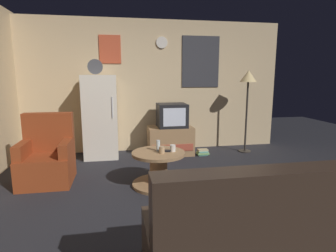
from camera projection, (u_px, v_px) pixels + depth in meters
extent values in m
plane|color=#232328|center=(179.00, 200.00, 3.36)|extent=(12.00, 12.00, 0.00)
cube|color=#D1B284|center=(153.00, 86.00, 5.51)|extent=(5.20, 0.10, 2.55)
cube|color=#333338|center=(201.00, 62.00, 5.53)|extent=(0.76, 0.02, 1.00)
cube|color=#C64C2D|center=(110.00, 49.00, 5.18)|extent=(0.40, 0.02, 0.52)
cylinder|color=silver|center=(162.00, 42.00, 5.33)|extent=(0.22, 0.03, 0.22)
cube|color=silver|center=(101.00, 117.00, 5.05)|extent=(0.60, 0.60, 1.50)
cylinder|color=silver|center=(112.00, 107.00, 4.75)|extent=(0.02, 0.02, 0.36)
cylinder|color=#4C4C51|center=(95.00, 67.00, 4.80)|extent=(0.26, 0.04, 0.26)
cube|color=#9E754C|center=(170.00, 140.00, 5.29)|extent=(0.84, 0.52, 0.53)
cube|color=#AD4733|center=(173.00, 148.00, 5.05)|extent=(0.76, 0.01, 0.13)
cube|color=black|center=(172.00, 115.00, 5.21)|extent=(0.54, 0.50, 0.44)
cube|color=silver|center=(175.00, 117.00, 4.97)|extent=(0.41, 0.01, 0.33)
cylinder|color=#332D28|center=(245.00, 151.00, 5.51)|extent=(0.24, 0.24, 0.02)
cylinder|color=#332D28|center=(246.00, 117.00, 5.38)|extent=(0.04, 0.04, 1.40)
cone|color=#F2D18C|center=(248.00, 76.00, 5.25)|extent=(0.32, 0.32, 0.22)
cylinder|color=#9E754C|center=(159.00, 184.00, 3.80)|extent=(0.72, 0.72, 0.04)
cylinder|color=#9E754C|center=(159.00, 169.00, 3.77)|extent=(0.24, 0.24, 0.43)
cylinder|color=#9E754C|center=(158.00, 153.00, 3.73)|extent=(0.72, 0.72, 0.04)
cylinder|color=silver|center=(158.00, 146.00, 3.77)|extent=(0.05, 0.05, 0.15)
cylinder|color=silver|center=(173.00, 148.00, 3.75)|extent=(0.08, 0.08, 0.09)
cylinder|color=tan|center=(162.00, 150.00, 3.66)|extent=(0.08, 0.08, 0.09)
cube|color=black|center=(165.00, 151.00, 3.73)|extent=(0.15, 0.06, 0.02)
cube|color=maroon|center=(47.00, 169.00, 3.86)|extent=(0.68, 0.68, 0.40)
cube|color=maroon|center=(49.00, 132.00, 4.03)|extent=(0.68, 0.16, 0.56)
cube|color=maroon|center=(23.00, 149.00, 3.76)|extent=(0.12, 0.60, 0.20)
cube|color=maroon|center=(67.00, 147.00, 3.85)|extent=(0.12, 0.60, 0.20)
cube|color=#38281E|center=(257.00, 245.00, 2.12)|extent=(1.70, 0.80, 0.40)
cube|color=#38281E|center=(284.00, 208.00, 1.75)|extent=(1.70, 0.20, 0.52)
cube|color=#74C8C4|center=(203.00, 155.00, 5.25)|extent=(0.18, 0.12, 0.02)
cube|color=#75B36B|center=(203.00, 153.00, 5.25)|extent=(0.22, 0.15, 0.03)
cube|color=#87AE76|center=(203.00, 152.00, 5.24)|extent=(0.21, 0.14, 0.02)
cube|color=#6EC0B3|center=(203.00, 151.00, 5.24)|extent=(0.17, 0.15, 0.02)
cube|color=#C8B385|center=(203.00, 150.00, 5.23)|extent=(0.19, 0.12, 0.03)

